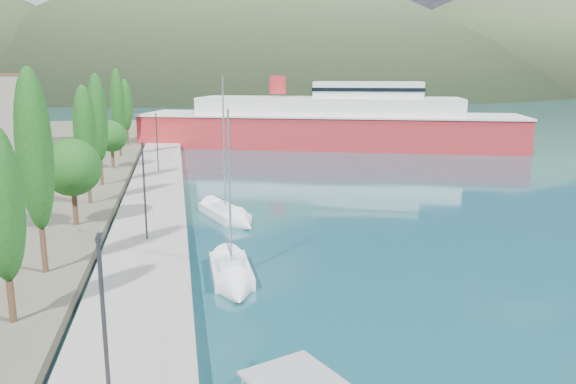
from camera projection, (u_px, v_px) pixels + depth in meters
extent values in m
plane|color=#164750|center=(205.00, 119.00, 138.64)|extent=(1400.00, 1400.00, 0.00)
cube|color=gray|center=(154.00, 203.00, 46.65)|extent=(5.00, 88.00, 0.80)
cone|color=slate|center=(246.00, 6.00, 672.47)|extent=(760.00, 760.00, 180.00)
cone|color=slate|center=(539.00, 22.00, 664.46)|extent=(640.00, 640.00, 140.00)
cone|color=#3A4B2C|center=(238.00, 7.00, 402.96)|extent=(480.00, 480.00, 115.00)
cone|color=#3A4B2C|center=(529.00, 28.00, 428.16)|extent=(420.00, 420.00, 90.00)
cylinder|color=#47301E|center=(12.00, 301.00, 23.58)|extent=(0.30, 0.30, 1.84)
ellipsoid|color=#184A15|center=(1.00, 204.00, 22.71)|extent=(1.80, 1.80, 6.54)
cylinder|color=#47301E|center=(44.00, 251.00, 29.48)|extent=(0.30, 0.30, 2.35)
ellipsoid|color=#184A15|center=(34.00, 150.00, 28.37)|extent=(1.80, 1.80, 8.33)
cylinder|color=#47301E|center=(75.00, 207.00, 38.72)|extent=(0.36, 0.36, 2.47)
sphere|color=#184A15|center=(72.00, 167.00, 38.13)|extent=(3.95, 3.95, 3.95)
cylinder|color=#47301E|center=(89.00, 191.00, 45.20)|extent=(0.30, 0.30, 2.08)
ellipsoid|color=#184A15|center=(85.00, 132.00, 44.22)|extent=(1.80, 1.80, 7.38)
cylinder|color=#47301E|center=(102.00, 173.00, 52.70)|extent=(0.30, 0.30, 2.28)
ellipsoid|color=#184A15|center=(98.00, 118.00, 51.62)|extent=(1.80, 1.80, 8.07)
cylinder|color=#47301E|center=(113.00, 158.00, 62.23)|extent=(0.36, 0.36, 2.13)
sphere|color=#184A15|center=(111.00, 136.00, 61.73)|extent=(3.41, 3.41, 3.41)
cylinder|color=#47301E|center=(120.00, 147.00, 70.87)|extent=(0.30, 0.30, 2.40)
ellipsoid|color=#184A15|center=(118.00, 103.00, 69.74)|extent=(1.80, 1.80, 8.51)
cylinder|color=#47301E|center=(128.00, 138.00, 82.36)|extent=(0.30, 0.30, 2.08)
ellipsoid|color=#184A15|center=(126.00, 105.00, 81.37)|extent=(1.80, 1.80, 7.38)
cylinder|color=#2D2D33|center=(106.00, 347.00, 15.12)|extent=(0.12, 0.12, 6.00)
cube|color=#2D2D33|center=(99.00, 237.00, 14.73)|extent=(0.15, 0.50, 0.12)
cylinder|color=#2D2D33|center=(145.00, 192.00, 34.64)|extent=(0.12, 0.12, 6.00)
cube|color=#2D2D33|center=(142.00, 144.00, 34.25)|extent=(0.15, 0.50, 0.12)
cylinder|color=#2D2D33|center=(157.00, 143.00, 59.31)|extent=(0.12, 0.12, 6.00)
cube|color=#2D2D33|center=(156.00, 114.00, 58.93)|extent=(0.15, 0.50, 0.12)
cube|color=gray|center=(297.00, 383.00, 15.56)|extent=(3.19, 3.44, 0.10)
cube|color=silver|center=(231.00, 272.00, 31.11)|extent=(2.09, 5.09, 0.81)
cube|color=silver|center=(231.00, 264.00, 30.67)|extent=(1.25, 2.04, 0.32)
cylinder|color=silver|center=(230.00, 190.00, 29.80)|extent=(0.12, 0.12, 8.60)
cone|color=silver|center=(237.00, 294.00, 27.98)|extent=(2.08, 2.38, 2.08)
cube|color=silver|center=(224.00, 213.00, 44.03)|extent=(3.76, 6.26, 0.83)
cube|color=silver|center=(226.00, 208.00, 43.58)|extent=(1.91, 2.63, 0.32)
cylinder|color=silver|center=(224.00, 144.00, 42.55)|extent=(0.12, 0.12, 10.17)
cone|color=silver|center=(243.00, 225.00, 40.78)|extent=(2.84, 3.25, 2.13)
cube|color=#AD2429|center=(328.00, 133.00, 85.00)|extent=(56.78, 30.08, 5.42)
cube|color=silver|center=(328.00, 115.00, 84.44)|extent=(57.27, 30.54, 0.29)
cube|color=silver|center=(329.00, 107.00, 84.20)|extent=(39.73, 22.28, 2.91)
cube|color=silver|center=(368.00, 90.00, 82.79)|extent=(17.24, 12.14, 2.32)
cylinder|color=#AD2429|center=(278.00, 85.00, 84.66)|extent=(2.52, 2.52, 2.71)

